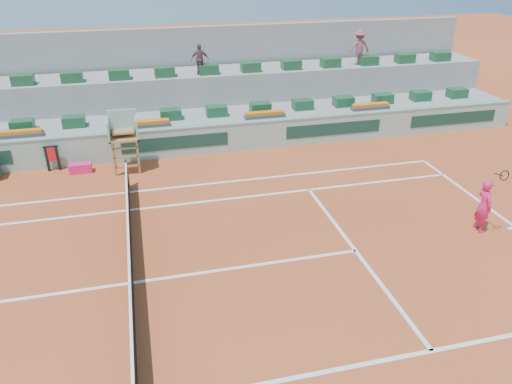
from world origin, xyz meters
TOP-DOWN VIEW (x-y plane):
  - ground at (0.00, 0.00)m, footprint 90.00×90.00m
  - seating_tier_lower at (0.00, 10.70)m, footprint 36.00×4.00m
  - seating_tier_upper at (0.00, 12.30)m, footprint 36.00×2.40m
  - stadium_back_wall at (0.00, 13.90)m, footprint 36.00×0.40m
  - player_bag at (-1.79, 7.70)m, footprint 0.85×0.38m
  - spectator_mid at (3.63, 11.69)m, footprint 0.85×0.45m
  - spectator_right at (11.53, 11.87)m, footprint 1.10×0.64m
  - court_lines at (0.00, 0.00)m, footprint 23.89×11.09m
  - tennis_net at (0.00, 0.00)m, footprint 0.10×11.97m
  - advertising_hoarding at (0.02, 8.50)m, footprint 36.00×0.34m
  - umpire_chair at (0.00, 7.50)m, footprint 1.10×0.90m
  - seat_row_lower at (0.00, 9.80)m, footprint 32.90×0.60m
  - seat_row_upper at (0.00, 11.70)m, footprint 32.90×0.60m
  - flower_planters at (-1.50, 9.00)m, footprint 26.80×0.36m
  - towel_rack at (-2.82, 8.17)m, footprint 0.56×0.09m
  - tennis_player at (10.65, 0.18)m, footprint 0.47×0.89m

SIDE VIEW (x-z plane):
  - ground at x=0.00m, z-range 0.00..0.00m
  - court_lines at x=0.00m, z-range 0.00..0.01m
  - player_bag at x=-1.79m, z-range 0.00..0.38m
  - tennis_net at x=0.00m, z-range -0.02..1.08m
  - seating_tier_lower at x=0.00m, z-range 0.00..1.20m
  - towel_rack at x=-2.82m, z-range 0.09..1.12m
  - advertising_hoarding at x=0.02m, z-range 0.00..1.26m
  - tennis_player at x=10.65m, z-range -0.27..2.01m
  - seating_tier_upper at x=0.00m, z-range 0.00..2.60m
  - flower_planters at x=-1.50m, z-range 1.19..1.47m
  - seat_row_lower at x=0.00m, z-range 1.20..1.64m
  - umpire_chair at x=0.00m, z-range 0.34..2.74m
  - stadium_back_wall at x=0.00m, z-range 0.00..4.40m
  - seat_row_upper at x=0.00m, z-range 2.60..3.04m
  - spectator_mid at x=3.63m, z-range 2.60..3.98m
  - spectator_right at x=11.53m, z-range 2.60..4.28m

